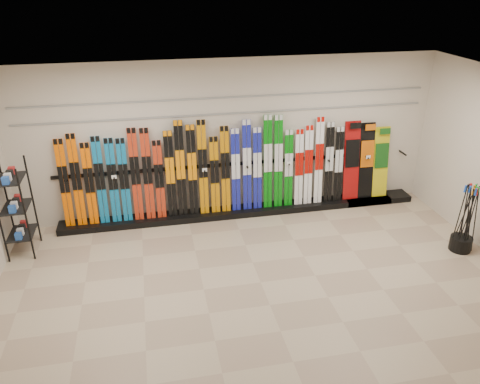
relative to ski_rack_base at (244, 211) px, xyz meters
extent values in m
plane|color=gray|center=(-0.22, -2.28, -0.06)|extent=(8.00, 8.00, 0.00)
plane|color=beige|center=(-0.22, 0.22, 1.44)|extent=(8.00, 0.00, 8.00)
plane|color=silver|center=(-0.22, -2.28, 2.94)|extent=(8.00, 8.00, 0.00)
cube|color=black|center=(0.00, 0.00, 0.00)|extent=(8.00, 0.40, 0.12)
cube|color=#F05E00|center=(-3.28, 0.03, 0.88)|extent=(0.17, 0.17, 1.64)
cube|color=#F05E00|center=(-3.06, 0.03, 0.92)|extent=(0.17, 0.18, 1.72)
cube|color=#F05E00|center=(-2.85, 0.02, 0.83)|extent=(0.17, 0.16, 1.54)
cube|color=#0D659A|center=(-2.66, 0.03, 0.88)|extent=(0.17, 0.17, 1.64)
cube|color=#0D659A|center=(-2.44, 0.02, 0.86)|extent=(0.17, 0.17, 1.59)
cube|color=#0D659A|center=(-2.24, 0.02, 0.85)|extent=(0.17, 0.16, 1.58)
cube|color=#AE2B13|center=(-2.03, 0.03, 0.94)|extent=(0.17, 0.18, 1.75)
cube|color=#AE2B13|center=(-1.81, 0.03, 0.93)|extent=(0.17, 0.18, 1.74)
cube|color=#AE2B13|center=(-1.61, 0.02, 0.81)|extent=(0.17, 0.16, 1.50)
cube|color=black|center=(-1.40, 0.03, 0.89)|extent=(0.17, 0.17, 1.66)
cube|color=black|center=(-1.20, 0.04, 0.98)|extent=(0.17, 0.19, 1.84)
cube|color=black|center=(-0.99, 0.03, 0.93)|extent=(0.17, 0.18, 1.74)
cube|color=#C67706|center=(-0.79, 0.04, 0.97)|extent=(0.17, 0.19, 1.82)
cube|color=#C67706|center=(-0.57, 0.02, 0.81)|extent=(0.17, 0.16, 1.50)
cube|color=#C67706|center=(-0.36, 0.03, 0.90)|extent=(0.17, 0.17, 1.68)
cube|color=#161C95|center=(-0.16, 0.03, 0.87)|extent=(0.17, 0.17, 1.62)
cube|color=#161C95|center=(0.06, 0.03, 0.95)|extent=(0.17, 0.18, 1.77)
cube|color=#161C95|center=(0.26, 0.03, 0.87)|extent=(0.17, 0.17, 1.62)
cube|color=#07700C|center=(0.47, 0.04, 0.98)|extent=(0.17, 0.19, 1.84)
cube|color=#07700C|center=(0.68, 0.04, 0.97)|extent=(0.17, 0.19, 1.83)
cube|color=#07700C|center=(0.89, 0.02, 0.83)|extent=(0.17, 0.16, 1.53)
cube|color=white|center=(1.10, 0.02, 0.83)|extent=(0.17, 0.16, 1.53)
cube|color=white|center=(1.29, 0.02, 0.86)|extent=(0.17, 0.17, 1.59)
cube|color=white|center=(1.51, 0.03, 0.93)|extent=(0.17, 0.18, 1.74)
cube|color=black|center=(1.72, 0.03, 0.88)|extent=(0.17, 0.17, 1.63)
cube|color=black|center=(1.92, 0.02, 0.82)|extent=(0.17, 0.16, 1.53)
cube|color=#990C0C|center=(2.23, 0.08, 0.86)|extent=(0.32, 0.25, 1.60)
cube|color=black|center=(2.54, 0.08, 0.83)|extent=(0.31, 0.24, 1.55)
cube|color=gold|center=(2.87, 0.07, 0.78)|extent=(0.32, 0.22, 1.44)
cube|color=black|center=(-3.97, -0.58, 0.75)|extent=(0.40, 0.60, 1.63)
cylinder|color=black|center=(3.38, -2.05, 0.07)|extent=(0.37, 0.37, 0.25)
cylinder|color=black|center=(3.41, -1.94, 0.55)|extent=(0.15, 0.12, 1.17)
cylinder|color=black|center=(3.50, -2.11, 0.55)|extent=(0.07, 0.12, 1.18)
cylinder|color=black|center=(3.37, -2.13, 0.55)|extent=(0.06, 0.10, 1.18)
cylinder|color=black|center=(3.43, -2.06, 0.55)|extent=(0.13, 0.12, 1.17)
cylinder|color=black|center=(3.42, -1.93, 0.55)|extent=(0.10, 0.03, 1.18)
cylinder|color=black|center=(3.34, -2.10, 0.55)|extent=(0.11, 0.08, 1.18)
cylinder|color=black|center=(3.34, -2.02, 0.55)|extent=(0.09, 0.15, 1.17)
cylinder|color=black|center=(3.47, -1.99, 0.55)|extent=(0.08, 0.07, 1.18)
cylinder|color=black|center=(3.39, -2.13, 0.55)|extent=(0.14, 0.04, 1.18)
cylinder|color=black|center=(3.43, -2.01, 0.55)|extent=(0.14, 0.03, 1.18)
cylinder|color=black|center=(3.28, -1.99, 0.55)|extent=(0.15, 0.09, 1.17)
cylinder|color=black|center=(3.43, -2.09, 0.55)|extent=(0.13, 0.11, 1.17)
cube|color=gray|center=(-0.22, 0.20, 1.94)|extent=(7.60, 0.02, 0.03)
cube|color=gray|center=(-0.22, 0.20, 2.24)|extent=(7.60, 0.02, 0.03)
camera|label=1|loc=(-1.74, -8.04, 4.31)|focal=35.00mm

